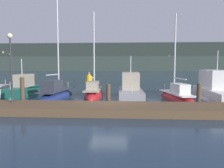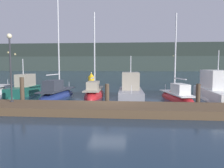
# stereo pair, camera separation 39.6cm
# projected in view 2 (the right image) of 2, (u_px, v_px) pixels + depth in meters

# --- Properties ---
(ground_plane) EXTENTS (400.00, 400.00, 0.00)m
(ground_plane) POSITION_uv_depth(u_px,v_px,m) (108.00, 106.00, 14.72)
(ground_plane) COLOR #1E3347
(dock) EXTENTS (32.50, 2.80, 0.45)m
(dock) POSITION_uv_depth(u_px,v_px,m) (104.00, 109.00, 12.73)
(dock) COLOR brown
(dock) RESTS_ON ground
(mooring_pile_1) EXTENTS (0.28, 0.28, 1.94)m
(mooring_pile_1) POSITION_uv_depth(u_px,v_px,m) (22.00, 92.00, 14.80)
(mooring_pile_1) COLOR #4C3D2D
(mooring_pile_1) RESTS_ON ground
(mooring_pile_2) EXTENTS (0.28, 0.28, 1.53)m
(mooring_pile_2) POSITION_uv_depth(u_px,v_px,m) (107.00, 96.00, 14.32)
(mooring_pile_2) COLOR #4C3D2D
(mooring_pile_2) RESTS_ON ground
(mooring_pile_3) EXTENTS (0.28, 0.28, 1.58)m
(mooring_pile_3) POSITION_uv_depth(u_px,v_px,m) (198.00, 96.00, 13.82)
(mooring_pile_3) COLOR #4C3D2D
(mooring_pile_3) RESTS_ON ground
(motorboat_berth_2) EXTENTS (1.63, 4.93, 3.84)m
(motorboat_berth_2) POSITION_uv_depth(u_px,v_px,m) (24.00, 91.00, 19.91)
(motorboat_berth_2) COLOR #195647
(motorboat_berth_2) RESTS_ON ground
(sailboat_berth_3) EXTENTS (2.32, 6.07, 9.29)m
(sailboat_berth_3) POSITION_uv_depth(u_px,v_px,m) (57.00, 95.00, 18.94)
(sailboat_berth_3) COLOR navy
(sailboat_berth_3) RESTS_ON ground
(sailboat_berth_4) EXTENTS (1.83, 5.87, 8.21)m
(sailboat_berth_4) POSITION_uv_depth(u_px,v_px,m) (94.00, 95.00, 19.51)
(sailboat_berth_4) COLOR red
(sailboat_berth_4) RESTS_ON ground
(motorboat_berth_5) EXTENTS (2.18, 5.83, 4.06)m
(motorboat_berth_5) POSITION_uv_depth(u_px,v_px,m) (131.00, 94.00, 18.03)
(motorboat_berth_5) COLOR gray
(motorboat_berth_5) RESTS_ON ground
(sailboat_berth_6) EXTENTS (2.54, 5.73, 7.52)m
(sailboat_berth_6) POSITION_uv_depth(u_px,v_px,m) (177.00, 98.00, 17.56)
(sailboat_berth_6) COLOR red
(sailboat_berth_6) RESTS_ON ground
(motorboat_berth_7) EXTENTS (2.23, 7.36, 4.48)m
(motorboat_berth_7) POSITION_uv_depth(u_px,v_px,m) (217.00, 95.00, 17.15)
(motorboat_berth_7) COLOR white
(motorboat_berth_7) RESTS_ON ground
(channel_buoy) EXTENTS (1.47, 1.47, 1.69)m
(channel_buoy) POSITION_uv_depth(u_px,v_px,m) (91.00, 79.00, 33.50)
(channel_buoy) COLOR gold
(channel_buoy) RESTS_ON ground
(dock_lamppost) EXTENTS (0.32, 0.32, 4.26)m
(dock_lamppost) POSITION_uv_depth(u_px,v_px,m) (10.00, 57.00, 13.55)
(dock_lamppost) COLOR #2D2D33
(dock_lamppost) RESTS_ON dock
(hillside_backdrop) EXTENTS (240.00, 23.00, 13.36)m
(hillside_backdrop) POSITION_uv_depth(u_px,v_px,m) (130.00, 58.00, 110.27)
(hillside_backdrop) COLOR #28332D
(hillside_backdrop) RESTS_ON ground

